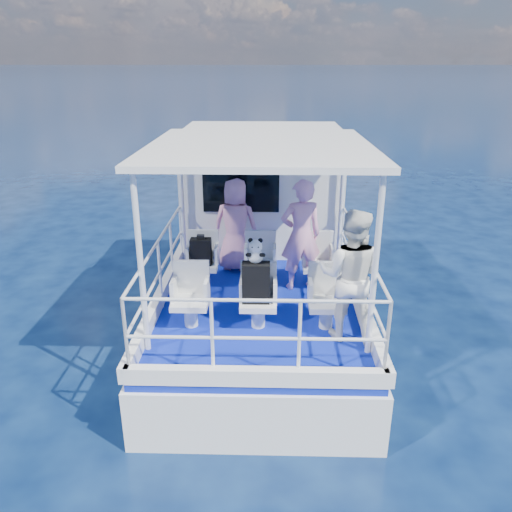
{
  "coord_description": "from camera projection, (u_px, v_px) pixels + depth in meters",
  "views": [
    {
      "loc": [
        0.13,
        -7.0,
        4.2
      ],
      "look_at": [
        -0.05,
        -0.4,
        1.64
      ],
      "focal_mm": 35.0,
      "sensor_mm": 36.0,
      "label": 1
    }
  ],
  "objects": [
    {
      "name": "seat_stbd_aft",
      "position": [
        326.0,
        314.0,
        6.6
      ],
      "size": [
        0.48,
        0.46,
        0.38
      ],
      "primitive_type": "cube",
      "color": "silver",
      "rests_on": "deck"
    },
    {
      "name": "seat_center_fwd",
      "position": [
        260.0,
        275.0,
        7.84
      ],
      "size": [
        0.48,
        0.46,
        0.38
      ],
      "primitive_type": "cube",
      "color": "silver",
      "rests_on": "deck"
    },
    {
      "name": "cabin",
      "position": [
        262.0,
        187.0,
        9.46
      ],
      "size": [
        2.85,
        2.0,
        2.2
      ],
      "primitive_type": "cube",
      "color": "white",
      "rests_on": "deck"
    },
    {
      "name": "backpack_port",
      "position": [
        201.0,
        252.0,
        7.67
      ],
      "size": [
        0.32,
        0.18,
        0.42
      ],
      "primitive_type": "cube",
      "color": "black",
      "rests_on": "seat_port_fwd"
    },
    {
      "name": "hull",
      "position": [
        261.0,
        313.0,
        8.98
      ],
      "size": [
        3.0,
        7.0,
        1.6
      ],
      "primitive_type": "cube",
      "color": "white",
      "rests_on": "ground"
    },
    {
      "name": "seat_stbd_fwd",
      "position": [
        317.0,
        275.0,
        7.81
      ],
      "size": [
        0.48,
        0.46,
        0.38
      ],
      "primitive_type": "cube",
      "color": "silver",
      "rests_on": "deck"
    },
    {
      "name": "deck",
      "position": [
        261.0,
        269.0,
        8.67
      ],
      "size": [
        2.9,
        6.9,
        0.1
      ],
      "primitive_type": "cube",
      "color": "#0B1A97",
      "rests_on": "hull"
    },
    {
      "name": "railings",
      "position": [
        259.0,
        276.0,
        7.0
      ],
      "size": [
        2.84,
        3.59,
        1.0
      ],
      "primitive_type": null,
      "color": "white",
      "rests_on": "deck"
    },
    {
      "name": "seat_port_aft",
      "position": [
        191.0,
        313.0,
        6.65
      ],
      "size": [
        0.48,
        0.46,
        0.38
      ],
      "primitive_type": "cube",
      "color": "silver",
      "rests_on": "deck"
    },
    {
      "name": "canopy",
      "position": [
        260.0,
        147.0,
        6.72
      ],
      "size": [
        3.0,
        3.2,
        0.08
      ],
      "primitive_type": "cube",
      "color": "white",
      "rests_on": "cabin"
    },
    {
      "name": "passenger_stbd_aft",
      "position": [
        350.0,
        276.0,
        6.15
      ],
      "size": [
        0.98,
        0.87,
        1.7
      ],
      "primitive_type": "imported",
      "rotation": [
        0.0,
        0.0,
        2.83
      ],
      "color": "white",
      "rests_on": "deck"
    },
    {
      "name": "compact_camera",
      "position": [
        201.0,
        237.0,
        7.58
      ],
      "size": [
        0.11,
        0.07,
        0.07
      ],
      "primitive_type": "cube",
      "color": "black",
      "rests_on": "backpack_port"
    },
    {
      "name": "canopy_posts",
      "position": [
        260.0,
        228.0,
        7.09
      ],
      "size": [
        2.77,
        2.97,
        2.2
      ],
      "color": "white",
      "rests_on": "deck"
    },
    {
      "name": "ground",
      "position": [
        260.0,
        341.0,
        8.04
      ],
      "size": [
        2000.0,
        2000.0,
        0.0
      ],
      "primitive_type": "plane",
      "color": "#071434",
      "rests_on": "ground"
    },
    {
      "name": "seat_port_fwd",
      "position": [
        203.0,
        274.0,
        7.86
      ],
      "size": [
        0.48,
        0.46,
        0.38
      ],
      "primitive_type": "cube",
      "color": "silver",
      "rests_on": "deck"
    },
    {
      "name": "backpack_center",
      "position": [
        256.0,
        283.0,
        6.44
      ],
      "size": [
        0.36,
        0.2,
        0.54
      ],
      "primitive_type": "cube",
      "color": "black",
      "rests_on": "seat_center_aft"
    },
    {
      "name": "passenger_port_fwd",
      "position": [
        236.0,
        225.0,
        8.28
      ],
      "size": [
        0.65,
        0.52,
        1.56
      ],
      "primitive_type": "imported",
      "rotation": [
        0.0,
        0.0,
        2.96
      ],
      "color": "pink",
      "rests_on": "deck"
    },
    {
      "name": "seat_center_aft",
      "position": [
        258.0,
        313.0,
        6.62
      ],
      "size": [
        0.48,
        0.46,
        0.38
      ],
      "primitive_type": "cube",
      "color": "silver",
      "rests_on": "deck"
    },
    {
      "name": "passenger_stbd_fwd",
      "position": [
        301.0,
        235.0,
        7.53
      ],
      "size": [
        0.7,
        0.54,
        1.73
      ],
      "primitive_type": "imported",
      "rotation": [
        0.0,
        0.0,
        3.36
      ],
      "color": "#F09BC5",
      "rests_on": "deck"
    },
    {
      "name": "panda",
      "position": [
        255.0,
        251.0,
        6.31
      ],
      "size": [
        0.21,
        0.18,
        0.33
      ],
      "primitive_type": null,
      "color": "white",
      "rests_on": "backpack_center"
    }
  ]
}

